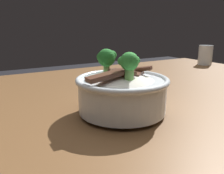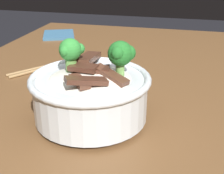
% 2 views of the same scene
% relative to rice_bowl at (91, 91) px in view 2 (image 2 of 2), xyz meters
% --- Properties ---
extents(rice_bowl, '(0.21, 0.21, 0.14)m').
position_rel_rice_bowl_xyz_m(rice_bowl, '(0.00, 0.00, 0.00)').
color(rice_bowl, silver).
rests_on(rice_bowl, dining_table).
extents(chopsticks_pair, '(0.18, 0.14, 0.01)m').
position_rel_rice_bowl_xyz_m(chopsticks_pair, '(-0.22, -0.19, -0.05)').
color(chopsticks_pair, '#9E7A4C').
rests_on(chopsticks_pair, dining_table).
extents(folded_napkin, '(0.16, 0.15, 0.01)m').
position_rel_rice_bowl_xyz_m(folded_napkin, '(-0.54, -0.29, -0.05)').
color(folded_napkin, '#386689').
rests_on(folded_napkin, dining_table).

